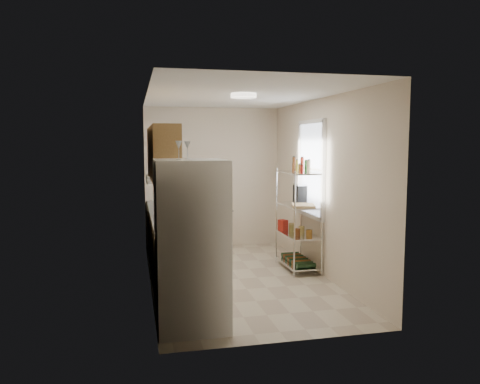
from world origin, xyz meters
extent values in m
cube|color=beige|center=(0.00, 0.00, -0.01)|extent=(2.50, 4.40, 0.01)
cube|color=white|center=(0.00, 0.00, 2.60)|extent=(2.50, 4.40, 0.01)
cube|color=beige|center=(0.00, 2.21, 1.30)|extent=(2.50, 0.01, 2.60)
cube|color=beige|center=(0.00, -2.21, 1.30)|extent=(2.50, 0.01, 2.60)
cube|color=beige|center=(-1.25, 0.00, 1.30)|extent=(0.01, 4.40, 2.60)
cube|color=beige|center=(1.25, 0.00, 1.30)|extent=(0.01, 4.40, 2.60)
cube|color=#B4854C|center=(-0.92, 0.44, 0.43)|extent=(0.60, 3.48, 0.86)
cube|color=gray|center=(-0.90, 0.44, 0.88)|extent=(0.63, 3.51, 0.04)
cube|color=#B7BABC|center=(-0.94, -0.70, 0.88)|extent=(0.52, 0.44, 0.04)
cube|color=#B7BABC|center=(-0.64, 1.80, 0.46)|extent=(0.01, 0.55, 0.72)
cube|color=#B4854C|center=(-1.05, 0.10, 1.81)|extent=(0.33, 2.20, 0.72)
cube|color=#B7BABC|center=(-1.00, 0.90, 1.39)|extent=(0.50, 0.60, 0.12)
cube|color=white|center=(1.23, 0.35, 1.55)|extent=(0.06, 1.00, 1.46)
cube|color=silver|center=(1.00, 0.30, 0.10)|extent=(0.45, 0.90, 0.02)
cube|color=silver|center=(1.00, 0.30, 0.55)|extent=(0.45, 0.90, 0.02)
cube|color=silver|center=(1.00, 0.30, 1.00)|extent=(0.45, 0.90, 0.02)
cube|color=silver|center=(1.00, 0.30, 1.50)|extent=(0.45, 0.90, 0.02)
cylinder|color=silver|center=(0.79, -0.14, 0.78)|extent=(0.02, 0.02, 1.55)
cylinder|color=silver|center=(0.79, 0.74, 0.78)|extent=(0.02, 0.02, 1.55)
cylinder|color=silver|center=(1.22, -0.14, 0.78)|extent=(0.02, 0.02, 1.55)
cylinder|color=silver|center=(1.22, 0.74, 0.78)|extent=(0.02, 0.02, 1.55)
cylinder|color=white|center=(0.00, -0.30, 2.57)|extent=(0.34, 0.34, 0.05)
cube|color=white|center=(-0.87, -1.60, 0.89)|extent=(0.73, 0.73, 1.78)
cylinder|color=silver|center=(-0.93, 0.36, 1.00)|extent=(0.26, 0.26, 0.21)
cylinder|color=black|center=(-0.95, 0.86, 0.92)|extent=(0.30, 0.30, 0.05)
cylinder|color=black|center=(-0.96, 1.21, 0.92)|extent=(0.24, 0.24, 0.04)
cube|color=tan|center=(1.01, 0.09, 1.03)|extent=(0.43, 0.50, 0.03)
cube|color=black|center=(1.15, 0.63, 1.15)|extent=(0.16, 0.24, 0.28)
cube|color=maroon|center=(0.87, 0.63, 0.64)|extent=(0.14, 0.17, 0.16)
camera|label=1|loc=(-1.44, -6.41, 1.95)|focal=35.00mm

